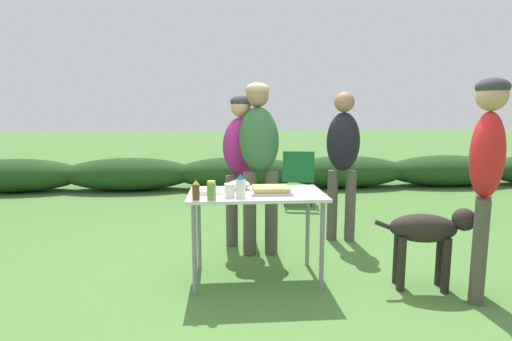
{
  "coord_description": "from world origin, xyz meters",
  "views": [
    {
      "loc": [
        -0.25,
        -3.19,
        1.38
      ],
      "look_at": [
        0.02,
        0.22,
        0.89
      ],
      "focal_mm": 28.0,
      "sensor_mm": 36.0,
      "label": 1
    }
  ],
  "objects_px": {
    "standing_person_in_red_jacket": "(259,147)",
    "camp_chair_green_behind_table": "(298,175)",
    "plate_stack": "(210,191)",
    "standing_person_in_dark_puffer": "(487,163)",
    "mayo_bottle": "(241,187)",
    "folding_table": "(256,202)",
    "standing_person_with_beanie": "(343,152)",
    "standing_person_in_navy_coat": "(241,155)",
    "paper_cup_stack": "(229,190)",
    "food_tray": "(271,190)",
    "dog": "(429,233)",
    "relish_jar": "(211,191)",
    "mixing_bowl": "(239,185)",
    "beer_bottle": "(196,190)"
  },
  "relations": [
    {
      "from": "standing_person_in_red_jacket",
      "to": "paper_cup_stack",
      "type": "bearing_deg",
      "value": -111.27
    },
    {
      "from": "dog",
      "to": "camp_chair_green_behind_table",
      "type": "bearing_deg",
      "value": -159.43
    },
    {
      "from": "folding_table",
      "to": "standing_person_with_beanie",
      "type": "height_order",
      "value": "standing_person_with_beanie"
    },
    {
      "from": "standing_person_in_red_jacket",
      "to": "standing_person_with_beanie",
      "type": "xyz_separation_m",
      "value": [
        0.92,
        0.25,
        -0.08
      ]
    },
    {
      "from": "folding_table",
      "to": "standing_person_in_red_jacket",
      "type": "xyz_separation_m",
      "value": [
        0.08,
        0.71,
        0.39
      ]
    },
    {
      "from": "plate_stack",
      "to": "standing_person_in_dark_puffer",
      "type": "distance_m",
      "value": 2.07
    },
    {
      "from": "plate_stack",
      "to": "standing_person_in_dark_puffer",
      "type": "height_order",
      "value": "standing_person_in_dark_puffer"
    },
    {
      "from": "beer_bottle",
      "to": "standing_person_in_navy_coat",
      "type": "distance_m",
      "value": 1.22
    },
    {
      "from": "mayo_bottle",
      "to": "camp_chair_green_behind_table",
      "type": "xyz_separation_m",
      "value": [
        0.98,
        2.87,
        -0.36
      ]
    },
    {
      "from": "relish_jar",
      "to": "camp_chair_green_behind_table",
      "type": "relative_size",
      "value": 0.17
    },
    {
      "from": "standing_person_in_red_jacket",
      "to": "camp_chair_green_behind_table",
      "type": "height_order",
      "value": "standing_person_in_red_jacket"
    },
    {
      "from": "relish_jar",
      "to": "standing_person_in_red_jacket",
      "type": "bearing_deg",
      "value": 65.58
    },
    {
      "from": "mayo_bottle",
      "to": "relish_jar",
      "type": "height_order",
      "value": "mayo_bottle"
    },
    {
      "from": "plate_stack",
      "to": "standing_person_in_red_jacket",
      "type": "bearing_deg",
      "value": 56.85
    },
    {
      "from": "paper_cup_stack",
      "to": "standing_person_with_beanie",
      "type": "distance_m",
      "value": 1.68
    },
    {
      "from": "paper_cup_stack",
      "to": "mixing_bowl",
      "type": "bearing_deg",
      "value": 74.92
    },
    {
      "from": "mixing_bowl",
      "to": "standing_person_in_navy_coat",
      "type": "height_order",
      "value": "standing_person_in_navy_coat"
    },
    {
      "from": "folding_table",
      "to": "food_tray",
      "type": "bearing_deg",
      "value": -20.48
    },
    {
      "from": "food_tray",
      "to": "plate_stack",
      "type": "xyz_separation_m",
      "value": [
        -0.49,
        0.05,
        -0.01
      ]
    },
    {
      "from": "standing_person_in_dark_puffer",
      "to": "standing_person_in_navy_coat",
      "type": "xyz_separation_m",
      "value": [
        -1.7,
        1.41,
        -0.08
      ]
    },
    {
      "from": "mixing_bowl",
      "to": "mayo_bottle",
      "type": "height_order",
      "value": "mayo_bottle"
    },
    {
      "from": "plate_stack",
      "to": "standing_person_with_beanie",
      "type": "xyz_separation_m",
      "value": [
        1.38,
        0.96,
        0.21
      ]
    },
    {
      "from": "standing_person_in_navy_coat",
      "to": "mixing_bowl",
      "type": "bearing_deg",
      "value": -112.21
    },
    {
      "from": "paper_cup_stack",
      "to": "standing_person_in_red_jacket",
      "type": "relative_size",
      "value": 0.06
    },
    {
      "from": "mixing_bowl",
      "to": "beer_bottle",
      "type": "relative_size",
      "value": 1.27
    },
    {
      "from": "paper_cup_stack",
      "to": "relish_jar",
      "type": "distance_m",
      "value": 0.16
    },
    {
      "from": "paper_cup_stack",
      "to": "standing_person_in_dark_puffer",
      "type": "height_order",
      "value": "standing_person_in_dark_puffer"
    },
    {
      "from": "standing_person_in_navy_coat",
      "to": "dog",
      "type": "xyz_separation_m",
      "value": [
        1.42,
        -1.2,
        -0.5
      ]
    },
    {
      "from": "standing_person_in_dark_puffer",
      "to": "standing_person_in_navy_coat",
      "type": "bearing_deg",
      "value": -95.49
    },
    {
      "from": "mayo_bottle",
      "to": "standing_person_in_red_jacket",
      "type": "bearing_deg",
      "value": 76.45
    },
    {
      "from": "plate_stack",
      "to": "standing_person_in_dark_puffer",
      "type": "relative_size",
      "value": 0.14
    },
    {
      "from": "standing_person_in_navy_coat",
      "to": "standing_person_with_beanie",
      "type": "bearing_deg",
      "value": -15.59
    },
    {
      "from": "standing_person_in_dark_puffer",
      "to": "mayo_bottle",
      "type": "bearing_deg",
      "value": -65.79
    },
    {
      "from": "standing_person_in_dark_puffer",
      "to": "dog",
      "type": "relative_size",
      "value": 2.02
    },
    {
      "from": "food_tray",
      "to": "dog",
      "type": "distance_m",
      "value": 1.28
    },
    {
      "from": "mayo_bottle",
      "to": "standing_person_in_navy_coat",
      "type": "height_order",
      "value": "standing_person_in_navy_coat"
    },
    {
      "from": "mixing_bowl",
      "to": "standing_person_in_red_jacket",
      "type": "bearing_deg",
      "value": 69.04
    },
    {
      "from": "standing_person_in_navy_coat",
      "to": "standing_person_with_beanie",
      "type": "xyz_separation_m",
      "value": [
        1.09,
        0.06,
        0.02
      ]
    },
    {
      "from": "food_tray",
      "to": "standing_person_with_beanie",
      "type": "xyz_separation_m",
      "value": [
        0.89,
        1.01,
        0.2
      ]
    },
    {
      "from": "folding_table",
      "to": "relish_jar",
      "type": "distance_m",
      "value": 0.46
    },
    {
      "from": "camp_chair_green_behind_table",
      "to": "plate_stack",
      "type": "bearing_deg",
      "value": -103.59
    },
    {
      "from": "standing_person_in_dark_puffer",
      "to": "standing_person_in_navy_coat",
      "type": "height_order",
      "value": "standing_person_in_dark_puffer"
    },
    {
      "from": "folding_table",
      "to": "dog",
      "type": "height_order",
      "value": "folding_table"
    },
    {
      "from": "paper_cup_stack",
      "to": "camp_chair_green_behind_table",
      "type": "height_order",
      "value": "paper_cup_stack"
    },
    {
      "from": "mayo_bottle",
      "to": "relish_jar",
      "type": "bearing_deg",
      "value": -164.54
    },
    {
      "from": "folding_table",
      "to": "standing_person_in_navy_coat",
      "type": "relative_size",
      "value": 0.7
    },
    {
      "from": "relish_jar",
      "to": "beer_bottle",
      "type": "bearing_deg",
      "value": 174.5
    },
    {
      "from": "paper_cup_stack",
      "to": "standing_person_in_red_jacket",
      "type": "bearing_deg",
      "value": 71.07
    },
    {
      "from": "plate_stack",
      "to": "mayo_bottle",
      "type": "bearing_deg",
      "value": -39.91
    },
    {
      "from": "standing_person_in_dark_puffer",
      "to": "dog",
      "type": "bearing_deg",
      "value": -93.37
    }
  ]
}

